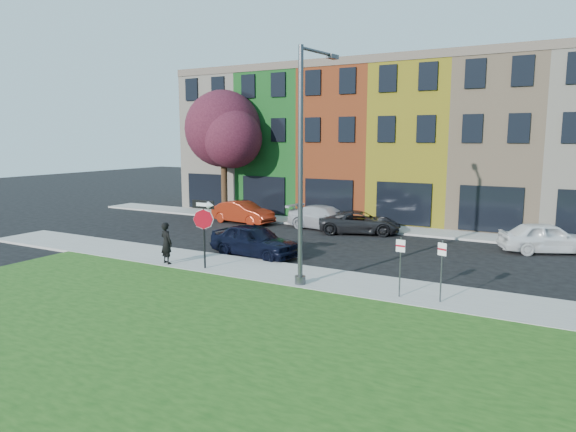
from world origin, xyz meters
The scene contains 15 objects.
ground centered at (0.00, 0.00, 0.00)m, with size 120.00×120.00×0.00m, color black.
sidewalk_near centered at (2.00, 3.00, 0.06)m, with size 40.00×3.00×0.12m, color gray.
sidewalk_far centered at (-3.00, 15.00, 0.06)m, with size 40.00×2.40×0.12m, color gray.
rowhouse_block centered at (-2.50, 21.18, 4.99)m, with size 30.00×10.12×10.00m.
stop_sign centered at (-4.22, 2.04, 2.15)m, with size 1.05×0.12×2.84m.
man centered at (-6.15, 1.90, 1.02)m, with size 0.74×0.59×1.80m, color black.
sedan_near centered at (-3.86, 5.31, 0.76)m, with size 4.62×2.30×1.51m, color black.
parked_car_red centered at (-9.56, 12.80, 0.71)m, with size 4.48×2.03×1.43m, color maroon.
parked_car_silver centered at (-3.91, 13.34, 0.71)m, with size 5.08×2.55×1.42m, color #B6B6BB.
parked_car_dark centered at (-1.65, 13.12, 0.65)m, with size 5.11×3.57×1.30m, color black.
parked_car_white centered at (8.07, 12.70, 0.74)m, with size 4.69×3.43×1.49m, color white.
street_lamp centered at (0.36, 2.10, 4.44)m, with size 0.62×2.57×8.56m.
parking_sign_a centered at (4.01, 2.17, 1.42)m, with size 0.32×0.09×2.06m.
parking_sign_b centered at (5.36, 2.26, 1.42)m, with size 0.31×0.15×2.07m.
tree_purple centered at (-12.58, 15.22, 5.95)m, with size 6.42×5.62×8.65m.
Camera 1 is at (8.85, -14.45, 5.50)m, focal length 32.00 mm.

